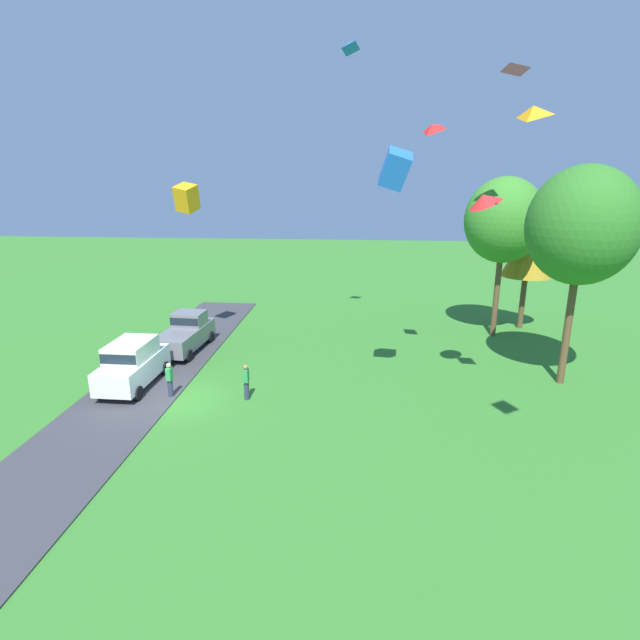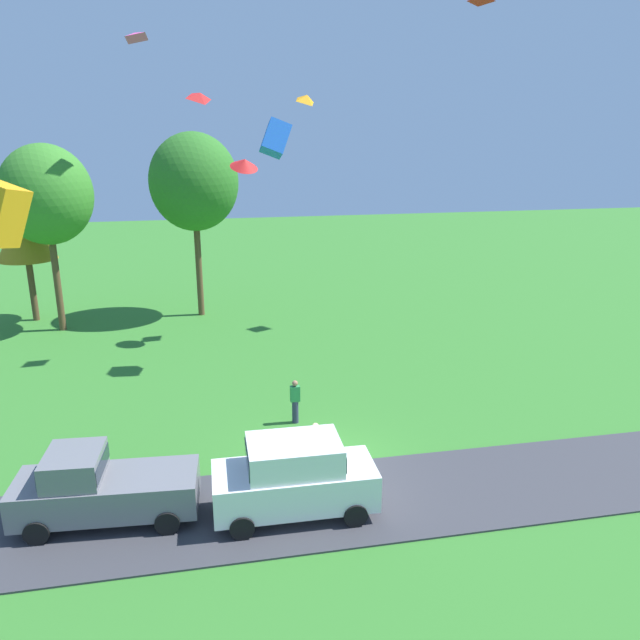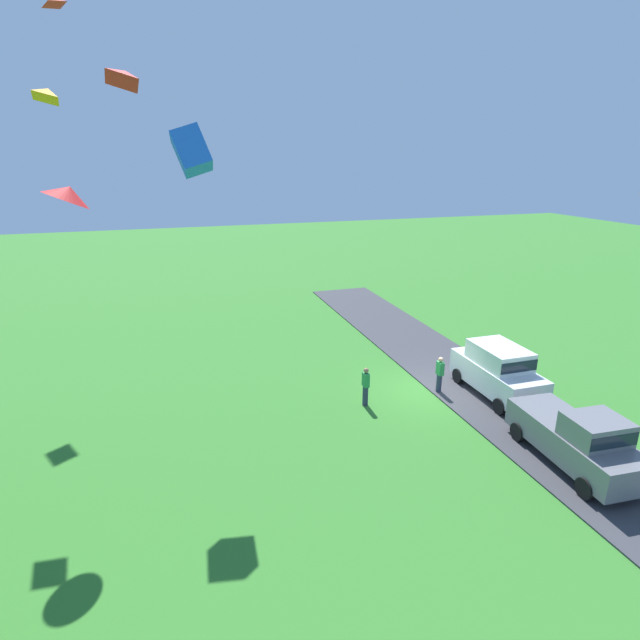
{
  "view_description": "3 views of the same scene",
  "coord_description": "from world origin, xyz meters",
  "px_view_note": "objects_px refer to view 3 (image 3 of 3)",
  "views": [
    {
      "loc": [
        20.37,
        8.32,
        10.03
      ],
      "look_at": [
        1.7,
        6.73,
        4.56
      ],
      "focal_mm": 28.0,
      "sensor_mm": 36.0,
      "label": 1
    },
    {
      "loc": [
        -3.71,
        -18.06,
        10.67
      ],
      "look_at": [
        0.61,
        3.77,
        3.81
      ],
      "focal_mm": 35.0,
      "sensor_mm": 36.0,
      "label": 2
    },
    {
      "loc": [
        -18.05,
        10.77,
        10.07
      ],
      "look_at": [
        -0.7,
        5.23,
        4.1
      ],
      "focal_mm": 28.0,
      "sensor_mm": 36.0,
      "label": 3
    }
  ],
  "objects_px": {
    "kite_diamond_high_left": "(126,77)",
    "kite_box_near_flag": "(192,151)",
    "person_on_lawn": "(366,386)",
    "person_watching_sky": "(440,375)",
    "kite_diamond_low_drifter": "(52,2)",
    "kite_diamond_trailing_tail": "(49,94)",
    "kite_delta_high_right": "(68,193)",
    "car_pickup_mid_row": "(579,439)",
    "car_suv_far_end": "(498,369)"
  },
  "relations": [
    {
      "from": "kite_diamond_high_left",
      "to": "kite_box_near_flag",
      "type": "xyz_separation_m",
      "value": [
        3.04,
        -1.7,
        -1.75
      ]
    },
    {
      "from": "person_on_lawn",
      "to": "person_watching_sky",
      "type": "height_order",
      "value": "same"
    },
    {
      "from": "kite_diamond_low_drifter",
      "to": "person_on_lawn",
      "type": "bearing_deg",
      "value": -135.29
    },
    {
      "from": "kite_diamond_trailing_tail",
      "to": "kite_diamond_low_drifter",
      "type": "relative_size",
      "value": 0.94
    },
    {
      "from": "person_on_lawn",
      "to": "kite_diamond_high_left",
      "type": "bearing_deg",
      "value": 108.88
    },
    {
      "from": "person_on_lawn",
      "to": "kite_delta_high_right",
      "type": "distance_m",
      "value": 13.04
    },
    {
      "from": "person_on_lawn",
      "to": "person_watching_sky",
      "type": "distance_m",
      "value": 3.59
    },
    {
      "from": "car_pickup_mid_row",
      "to": "car_suv_far_end",
      "type": "relative_size",
      "value": 1.11
    },
    {
      "from": "car_pickup_mid_row",
      "to": "kite_diamond_trailing_tail",
      "type": "relative_size",
      "value": 5.09
    },
    {
      "from": "kite_diamond_trailing_tail",
      "to": "kite_diamond_low_drifter",
      "type": "xyz_separation_m",
      "value": [
        9.07,
        0.65,
        4.86
      ]
    },
    {
      "from": "person_on_lawn",
      "to": "kite_diamond_low_drifter",
      "type": "distance_m",
      "value": 22.79
    },
    {
      "from": "person_on_lawn",
      "to": "person_watching_sky",
      "type": "xyz_separation_m",
      "value": [
        0.09,
        -3.59,
        0.0
      ]
    },
    {
      "from": "car_suv_far_end",
      "to": "kite_diamond_trailing_tail",
      "type": "height_order",
      "value": "kite_diamond_trailing_tail"
    },
    {
      "from": "kite_diamond_trailing_tail",
      "to": "kite_diamond_low_drifter",
      "type": "height_order",
      "value": "kite_diamond_low_drifter"
    },
    {
      "from": "car_pickup_mid_row",
      "to": "kite_diamond_trailing_tail",
      "type": "bearing_deg",
      "value": 60.96
    },
    {
      "from": "kite_diamond_trailing_tail",
      "to": "kite_delta_high_right",
      "type": "height_order",
      "value": "kite_diamond_trailing_tail"
    },
    {
      "from": "person_on_lawn",
      "to": "kite_box_near_flag",
      "type": "relative_size",
      "value": 1.29
    },
    {
      "from": "kite_diamond_low_drifter",
      "to": "person_watching_sky",
      "type": "bearing_deg",
      "value": -127.31
    },
    {
      "from": "car_suv_far_end",
      "to": "kite_diamond_high_left",
      "type": "relative_size",
      "value": 4.56
    },
    {
      "from": "person_on_lawn",
      "to": "person_watching_sky",
      "type": "relative_size",
      "value": 1.0
    },
    {
      "from": "car_pickup_mid_row",
      "to": "kite_delta_high_right",
      "type": "bearing_deg",
      "value": 70.0
    },
    {
      "from": "kite_diamond_trailing_tail",
      "to": "kite_delta_high_right",
      "type": "relative_size",
      "value": 0.73
    },
    {
      "from": "car_pickup_mid_row",
      "to": "car_suv_far_end",
      "type": "height_order",
      "value": "car_suv_far_end"
    },
    {
      "from": "kite_delta_high_right",
      "to": "kite_box_near_flag",
      "type": "bearing_deg",
      "value": -74.09
    },
    {
      "from": "person_watching_sky",
      "to": "kite_delta_high_right",
      "type": "xyz_separation_m",
      "value": [
        -0.89,
        13.74,
        8.16
      ]
    },
    {
      "from": "kite_diamond_high_left",
      "to": "kite_diamond_low_drifter",
      "type": "distance_m",
      "value": 15.45
    },
    {
      "from": "kite_diamond_trailing_tail",
      "to": "car_pickup_mid_row",
      "type": "bearing_deg",
      "value": -119.04
    },
    {
      "from": "kite_diamond_trailing_tail",
      "to": "kite_box_near_flag",
      "type": "xyz_separation_m",
      "value": [
        -2.17,
        -4.35,
        -1.81
      ]
    },
    {
      "from": "person_on_lawn",
      "to": "car_suv_far_end",
      "type": "bearing_deg",
      "value": -99.18
    },
    {
      "from": "person_watching_sky",
      "to": "kite_diamond_high_left",
      "type": "distance_m",
      "value": 16.38
    },
    {
      "from": "car_pickup_mid_row",
      "to": "kite_delta_high_right",
      "type": "height_order",
      "value": "kite_delta_high_right"
    },
    {
      "from": "kite_box_near_flag",
      "to": "kite_delta_high_right",
      "type": "bearing_deg",
      "value": 105.91
    },
    {
      "from": "person_on_lawn",
      "to": "kite_box_near_flag",
      "type": "distance_m",
      "value": 11.35
    },
    {
      "from": "kite_diamond_high_left",
      "to": "kite_delta_high_right",
      "type": "height_order",
      "value": "kite_diamond_high_left"
    },
    {
      "from": "kite_diamond_low_drifter",
      "to": "car_pickup_mid_row",
      "type": "bearing_deg",
      "value": -137.33
    },
    {
      "from": "person_watching_sky",
      "to": "kite_diamond_low_drifter",
      "type": "distance_m",
      "value": 24.74
    },
    {
      "from": "kite_box_near_flag",
      "to": "kite_diamond_high_left",
      "type": "bearing_deg",
      "value": 150.84
    },
    {
      "from": "person_watching_sky",
      "to": "person_on_lawn",
      "type": "bearing_deg",
      "value": 91.48
    },
    {
      "from": "person_on_lawn",
      "to": "kite_diamond_high_left",
      "type": "height_order",
      "value": "kite_diamond_high_left"
    },
    {
      "from": "car_suv_far_end",
      "to": "kite_box_near_flag",
      "type": "xyz_separation_m",
      "value": [
        1.21,
        12.21,
        8.95
      ]
    },
    {
      "from": "car_suv_far_end",
      "to": "car_pickup_mid_row",
      "type": "bearing_deg",
      "value": 171.93
    },
    {
      "from": "car_pickup_mid_row",
      "to": "kite_delta_high_right",
      "type": "relative_size",
      "value": 3.72
    },
    {
      "from": "person_watching_sky",
      "to": "kite_box_near_flag",
      "type": "distance_m",
      "value": 13.69
    },
    {
      "from": "kite_delta_high_right",
      "to": "car_pickup_mid_row",
      "type": "bearing_deg",
      "value": -110.0
    },
    {
      "from": "person_on_lawn",
      "to": "kite_diamond_trailing_tail",
      "type": "xyz_separation_m",
      "value": [
        2.44,
        10.74,
        11.18
      ]
    },
    {
      "from": "person_watching_sky",
      "to": "kite_diamond_trailing_tail",
      "type": "relative_size",
      "value": 1.7
    },
    {
      "from": "kite_diamond_trailing_tail",
      "to": "kite_diamond_high_left",
      "type": "height_order",
      "value": "kite_diamond_trailing_tail"
    },
    {
      "from": "car_suv_far_end",
      "to": "person_watching_sky",
      "type": "height_order",
      "value": "car_suv_far_end"
    },
    {
      "from": "kite_box_near_flag",
      "to": "kite_diamond_trailing_tail",
      "type": "bearing_deg",
      "value": 63.51
    },
    {
      "from": "car_pickup_mid_row",
      "to": "kite_box_near_flag",
      "type": "relative_size",
      "value": 3.84
    }
  ]
}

